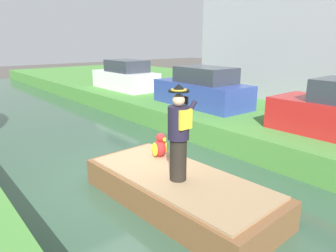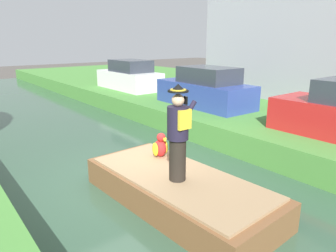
# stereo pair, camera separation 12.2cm
# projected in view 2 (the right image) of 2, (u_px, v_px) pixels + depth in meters

# --- Properties ---
(ground_plane) EXTENTS (80.00, 80.00, 0.00)m
(ground_plane) POSITION_uv_depth(u_px,v_px,m) (137.00, 182.00, 7.52)
(ground_plane) COLOR #4C4742
(canal_water) EXTENTS (5.80, 48.00, 0.10)m
(canal_water) POSITION_uv_depth(u_px,v_px,m) (137.00, 180.00, 7.51)
(canal_water) COLOR #33513D
(canal_water) RESTS_ON ground
(grass_bank_far) EXTENTS (11.96, 48.00, 0.84)m
(grass_bank_far) POSITION_uv_depth(u_px,v_px,m) (320.00, 113.00, 12.72)
(grass_bank_far) COLOR #478438
(grass_bank_far) RESTS_ON ground
(boat) EXTENTS (1.99, 4.28, 0.61)m
(boat) POSITION_uv_depth(u_px,v_px,m) (178.00, 190.00, 6.27)
(boat) COLOR brown
(boat) RESTS_ON canal_water
(person_pirate) EXTENTS (0.61, 0.42, 1.85)m
(person_pirate) POSITION_uv_depth(u_px,v_px,m) (178.00, 134.00, 5.76)
(person_pirate) COLOR black
(person_pirate) RESTS_ON boat
(parrot_plush) EXTENTS (0.36, 0.35, 0.57)m
(parrot_plush) POSITION_uv_depth(u_px,v_px,m) (160.00, 146.00, 7.14)
(parrot_plush) COLOR red
(parrot_plush) RESTS_ON boat
(parked_car_blue) EXTENTS (1.81, 4.05, 1.50)m
(parked_car_blue) POSITION_uv_depth(u_px,v_px,m) (205.00, 90.00, 12.05)
(parked_car_blue) COLOR #2D4293
(parked_car_blue) RESTS_ON grass_bank_far
(parked_car_white) EXTENTS (1.72, 4.01, 1.50)m
(parked_car_white) POSITION_uv_depth(u_px,v_px,m) (129.00, 77.00, 16.28)
(parked_car_white) COLOR white
(parked_car_white) RESTS_ON grass_bank_far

